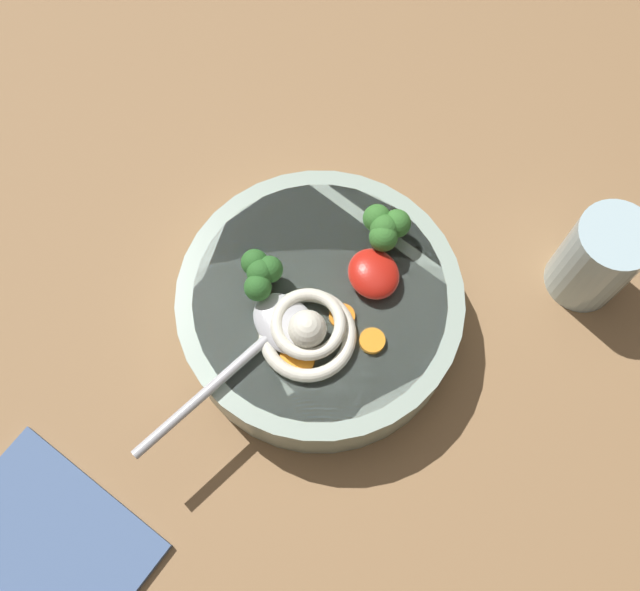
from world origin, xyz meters
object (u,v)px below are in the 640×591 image
(noodle_pile, at_px, (308,331))
(drinking_glass, at_px, (598,259))
(soup_spoon, at_px, (269,337))
(soup_bowl, at_px, (320,308))
(folded_napkin, at_px, (44,550))

(noodle_pile, bearing_deg, drinking_glass, -101.24)
(soup_spoon, relative_size, drinking_glass, 1.86)
(soup_bowl, height_order, folded_napkin, soup_bowl)
(soup_bowl, distance_m, folded_napkin, 0.30)
(soup_spoon, bearing_deg, noodle_pile, 144.33)
(noodle_pile, distance_m, soup_spoon, 0.03)
(soup_spoon, bearing_deg, soup_bowl, 180.00)
(soup_bowl, xyz_separation_m, soup_spoon, (-0.02, 0.05, 0.04))
(folded_napkin, bearing_deg, soup_bowl, -75.92)
(soup_bowl, relative_size, noodle_pile, 2.78)
(soup_bowl, xyz_separation_m, folded_napkin, (-0.07, 0.29, -0.03))
(noodle_pile, distance_m, folded_napkin, 0.27)
(noodle_pile, height_order, soup_spoon, noodle_pile)
(soup_bowl, relative_size, drinking_glass, 2.56)
(soup_bowl, relative_size, soup_spoon, 1.38)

